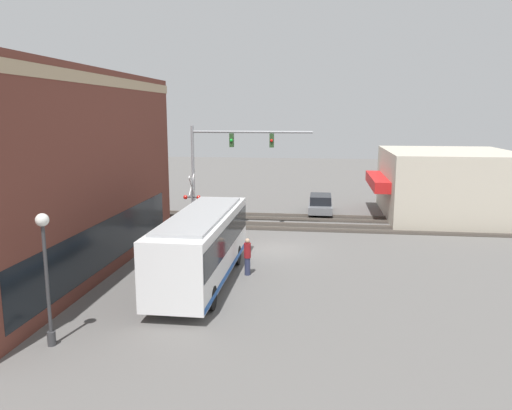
# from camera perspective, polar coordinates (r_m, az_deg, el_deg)

# --- Properties ---
(ground_plane) EXTENTS (120.00, 120.00, 0.00)m
(ground_plane) POSITION_cam_1_polar(r_m,az_deg,el_deg) (29.06, 2.09, -5.11)
(ground_plane) COLOR #605E5B
(brick_building) EXTENTS (19.80, 9.18, 9.84)m
(brick_building) POSITION_cam_1_polar(r_m,az_deg,el_deg) (26.79, -25.77, 3.26)
(brick_building) COLOR brown
(brick_building) RESTS_ON ground
(shop_building) EXTENTS (10.94, 10.41, 5.01)m
(shop_building) POSITION_cam_1_polar(r_m,az_deg,el_deg) (40.65, 20.90, 2.29)
(shop_building) COLOR beige
(shop_building) RESTS_ON ground
(city_bus) EXTENTS (10.17, 2.59, 3.30)m
(city_bus) POSITION_cam_1_polar(r_m,az_deg,el_deg) (23.27, -6.21, -4.49)
(city_bus) COLOR white
(city_bus) RESTS_ON ground
(traffic_signal_gantry) EXTENTS (0.42, 8.11, 6.98)m
(traffic_signal_gantry) POSITION_cam_1_polar(r_m,az_deg,el_deg) (33.44, -3.46, 5.83)
(traffic_signal_gantry) COLOR gray
(traffic_signal_gantry) RESTS_ON ground
(crossing_signal) EXTENTS (1.41, 1.18, 3.81)m
(crossing_signal) POSITION_cam_1_polar(r_m,az_deg,el_deg) (33.33, -7.31, 0.88)
(crossing_signal) COLOR gray
(crossing_signal) RESTS_ON ground
(streetlamp) EXTENTS (0.44, 0.44, 4.60)m
(streetlamp) POSITION_cam_1_polar(r_m,az_deg,el_deg) (18.02, -22.88, -6.64)
(streetlamp) COLOR #38383A
(streetlamp) RESTS_ON ground
(rail_track_near) EXTENTS (2.60, 60.00, 0.15)m
(rail_track_near) POSITION_cam_1_polar(r_m,az_deg,el_deg) (34.85, 3.03, -2.43)
(rail_track_near) COLOR #332D28
(rail_track_near) RESTS_ON ground
(rail_track_far) EXTENTS (2.60, 60.00, 0.15)m
(rail_track_far) POSITION_cam_1_polar(r_m,az_deg,el_deg) (37.96, 3.41, -1.36)
(rail_track_far) COLOR #332D28
(rail_track_far) RESTS_ON ground
(parked_car_grey) EXTENTS (4.77, 1.82, 1.48)m
(parked_car_grey) POSITION_cam_1_polar(r_m,az_deg,el_deg) (39.68, 7.38, 0.06)
(parked_car_grey) COLOR slate
(parked_car_grey) RESTS_ON ground
(pedestrian_near_bus) EXTENTS (0.34, 0.34, 1.84)m
(pedestrian_near_bus) POSITION_cam_1_polar(r_m,az_deg,el_deg) (24.36, -0.99, -5.87)
(pedestrian_near_bus) COLOR #2D3351
(pedestrian_near_bus) RESTS_ON ground
(pedestrian_at_crossing) EXTENTS (0.34, 0.34, 1.66)m
(pedestrian_at_crossing) POSITION_cam_1_polar(r_m,az_deg,el_deg) (33.27, -5.25, -1.64)
(pedestrian_at_crossing) COLOR #2D3351
(pedestrian_at_crossing) RESTS_ON ground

